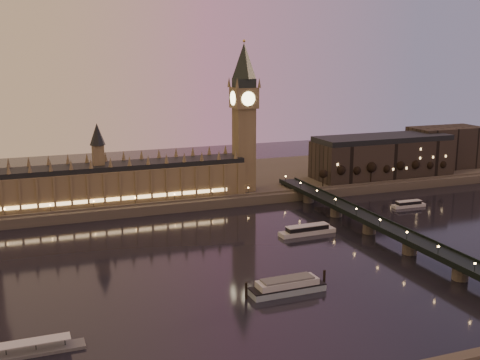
% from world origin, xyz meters
% --- Properties ---
extents(ground, '(700.00, 700.00, 0.00)m').
position_xyz_m(ground, '(0.00, 0.00, 0.00)').
color(ground, black).
rests_on(ground, ground).
extents(far_embankment, '(560.00, 130.00, 6.00)m').
position_xyz_m(far_embankment, '(30.00, 165.00, 3.00)').
color(far_embankment, '#423D35').
rests_on(far_embankment, ground).
extents(palace_of_westminster, '(180.00, 26.62, 52.00)m').
position_xyz_m(palace_of_westminster, '(-40.12, 120.99, 21.71)').
color(palace_of_westminster, brown).
rests_on(palace_of_westminster, ground).
extents(big_ben, '(17.68, 17.68, 104.00)m').
position_xyz_m(big_ben, '(53.99, 120.99, 63.95)').
color(big_ben, brown).
rests_on(big_ben, ground).
extents(westminster_bridge, '(13.20, 260.00, 15.30)m').
position_xyz_m(westminster_bridge, '(91.61, 0.00, 5.52)').
color(westminster_bridge, black).
rests_on(westminster_bridge, ground).
extents(city_block, '(155.00, 45.00, 34.00)m').
position_xyz_m(city_block, '(194.94, 130.93, 22.24)').
color(city_block, black).
rests_on(city_block, ground).
extents(bare_tree_0, '(6.64, 6.64, 13.51)m').
position_xyz_m(bare_tree_0, '(112.46, 109.00, 16.10)').
color(bare_tree_0, black).
rests_on(bare_tree_0, ground).
extents(bare_tree_1, '(6.64, 6.64, 13.51)m').
position_xyz_m(bare_tree_1, '(125.62, 109.00, 16.10)').
color(bare_tree_1, black).
rests_on(bare_tree_1, ground).
extents(bare_tree_2, '(6.64, 6.64, 13.51)m').
position_xyz_m(bare_tree_2, '(138.78, 109.00, 16.10)').
color(bare_tree_2, black).
rests_on(bare_tree_2, ground).
extents(bare_tree_3, '(6.64, 6.64, 13.51)m').
position_xyz_m(bare_tree_3, '(151.95, 109.00, 16.10)').
color(bare_tree_3, black).
rests_on(bare_tree_3, ground).
extents(bare_tree_4, '(6.64, 6.64, 13.51)m').
position_xyz_m(bare_tree_4, '(165.11, 109.00, 16.10)').
color(bare_tree_4, black).
rests_on(bare_tree_4, ground).
extents(bare_tree_5, '(6.64, 6.64, 13.51)m').
position_xyz_m(bare_tree_5, '(178.27, 109.00, 16.10)').
color(bare_tree_5, black).
rests_on(bare_tree_5, ground).
extents(bare_tree_6, '(6.64, 6.64, 13.51)m').
position_xyz_m(bare_tree_6, '(191.43, 109.00, 16.10)').
color(bare_tree_6, black).
rests_on(bare_tree_6, ground).
extents(bare_tree_7, '(6.64, 6.64, 13.51)m').
position_xyz_m(bare_tree_7, '(204.60, 109.00, 16.10)').
color(bare_tree_7, black).
rests_on(bare_tree_7, ground).
extents(bare_tree_8, '(6.64, 6.64, 13.51)m').
position_xyz_m(bare_tree_8, '(217.76, 109.00, 16.10)').
color(bare_tree_8, black).
rests_on(bare_tree_8, ground).
extents(cruise_boat_a, '(34.09, 8.64, 5.41)m').
position_xyz_m(cruise_boat_a, '(57.61, 29.82, 2.38)').
color(cruise_boat_a, silver).
rests_on(cruise_boat_a, ground).
extents(cruise_boat_b, '(23.50, 6.58, 4.31)m').
position_xyz_m(cruise_boat_b, '(148.86, 59.53, 1.90)').
color(cruise_boat_b, silver).
rests_on(cruise_boat_b, ground).
extents(moored_barge, '(39.24, 10.42, 7.19)m').
position_xyz_m(moored_barge, '(10.91, -42.41, 3.04)').
color(moored_barge, '#8CA2B2').
rests_on(moored_barge, ground).
extents(pontoon_pier, '(41.25, 6.88, 11.00)m').
position_xyz_m(pontoon_pier, '(-98.18, -59.16, 1.19)').
color(pontoon_pier, '#595B5E').
rests_on(pontoon_pier, ground).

